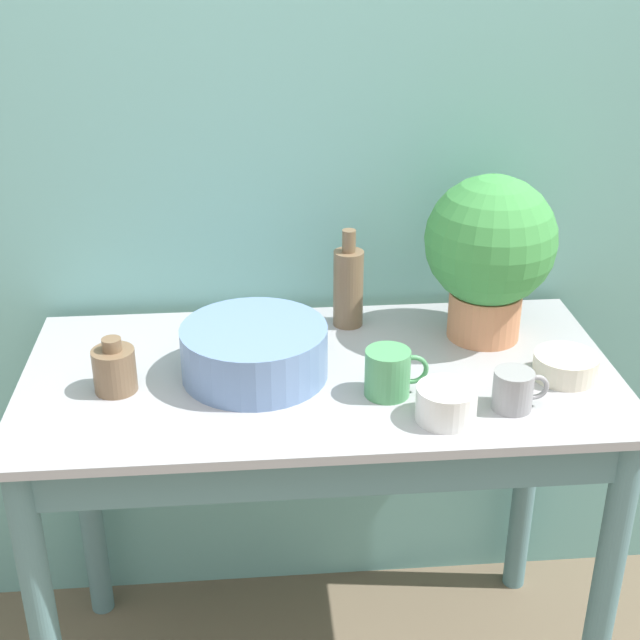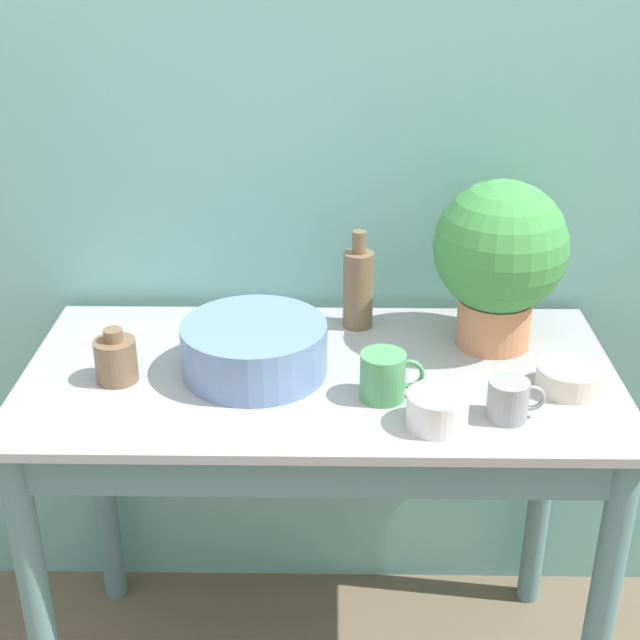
{
  "view_description": "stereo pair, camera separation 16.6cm",
  "coord_description": "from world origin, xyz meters",
  "px_view_note": "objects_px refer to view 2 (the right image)",
  "views": [
    {
      "loc": [
        -0.14,
        -1.33,
        1.78
      ],
      "look_at": [
        0.0,
        0.32,
        0.99
      ],
      "focal_mm": 50.0,
      "sensor_mm": 36.0,
      "label": 1
    },
    {
      "loc": [
        0.02,
        -1.34,
        1.78
      ],
      "look_at": [
        0.0,
        0.32,
        0.99
      ],
      "focal_mm": 50.0,
      "sensor_mm": 36.0,
      "label": 2
    }
  ],
  "objects_px": {
    "bowl_wash_large": "(254,348)",
    "bowl_small_cream": "(569,378)",
    "bottle_tall": "(358,287)",
    "bowl_small_enamel_white": "(437,410)",
    "potted_plant": "(500,255)",
    "mug_green": "(384,376)",
    "bottle_short": "(116,359)",
    "mug_grey": "(509,400)"
  },
  "relations": [
    {
      "from": "mug_green",
      "to": "bowl_small_enamel_white",
      "type": "relative_size",
      "value": 1.1
    },
    {
      "from": "mug_grey",
      "to": "bowl_small_cream",
      "type": "height_order",
      "value": "mug_grey"
    },
    {
      "from": "potted_plant",
      "to": "bowl_wash_large",
      "type": "relative_size",
      "value": 1.23
    },
    {
      "from": "bottle_tall",
      "to": "bottle_short",
      "type": "relative_size",
      "value": 2.0
    },
    {
      "from": "mug_grey",
      "to": "bowl_small_enamel_white",
      "type": "bearing_deg",
      "value": -168.38
    },
    {
      "from": "potted_plant",
      "to": "bowl_wash_large",
      "type": "bearing_deg",
      "value": -165.15
    },
    {
      "from": "bottle_short",
      "to": "bowl_small_cream",
      "type": "xyz_separation_m",
      "value": [
        0.93,
        -0.03,
        -0.02
      ]
    },
    {
      "from": "bowl_small_cream",
      "to": "mug_grey",
      "type": "bearing_deg",
      "value": -141.8
    },
    {
      "from": "potted_plant",
      "to": "bottle_tall",
      "type": "height_order",
      "value": "potted_plant"
    },
    {
      "from": "bowl_wash_large",
      "to": "bowl_small_enamel_white",
      "type": "xyz_separation_m",
      "value": [
        0.36,
        -0.21,
        -0.02
      ]
    },
    {
      "from": "bottle_tall",
      "to": "bottle_short",
      "type": "xyz_separation_m",
      "value": [
        -0.51,
        -0.26,
        -0.05
      ]
    },
    {
      "from": "bowl_wash_large",
      "to": "bowl_small_cream",
      "type": "relative_size",
      "value": 2.29
    },
    {
      "from": "bowl_wash_large",
      "to": "bowl_small_cream",
      "type": "distance_m",
      "value": 0.65
    },
    {
      "from": "bowl_small_cream",
      "to": "bowl_small_enamel_white",
      "type": "bearing_deg",
      "value": -153.48
    },
    {
      "from": "bowl_small_enamel_white",
      "to": "bowl_wash_large",
      "type": "bearing_deg",
      "value": 150.48
    },
    {
      "from": "bottle_tall",
      "to": "mug_grey",
      "type": "height_order",
      "value": "bottle_tall"
    },
    {
      "from": "bottle_tall",
      "to": "bowl_small_enamel_white",
      "type": "relative_size",
      "value": 1.98
    },
    {
      "from": "potted_plant",
      "to": "bottle_tall",
      "type": "xyz_separation_m",
      "value": [
        -0.3,
        0.09,
        -0.12
      ]
    },
    {
      "from": "mug_grey",
      "to": "potted_plant",
      "type": "bearing_deg",
      "value": 86.43
    },
    {
      "from": "mug_green",
      "to": "bowl_small_enamel_white",
      "type": "bearing_deg",
      "value": -46.83
    },
    {
      "from": "potted_plant",
      "to": "bowl_small_cream",
      "type": "height_order",
      "value": "potted_plant"
    },
    {
      "from": "mug_green",
      "to": "bowl_small_cream",
      "type": "height_order",
      "value": "mug_green"
    },
    {
      "from": "bottle_tall",
      "to": "mug_green",
      "type": "bearing_deg",
      "value": -82.31
    },
    {
      "from": "bottle_tall",
      "to": "bowl_small_cream",
      "type": "distance_m",
      "value": 0.52
    },
    {
      "from": "bottle_tall",
      "to": "bowl_wash_large",
      "type": "bearing_deg",
      "value": -134.45
    },
    {
      "from": "bowl_small_cream",
      "to": "bottle_tall",
      "type": "bearing_deg",
      "value": 145.58
    },
    {
      "from": "bottle_tall",
      "to": "mug_grey",
      "type": "bearing_deg",
      "value": -55.12
    },
    {
      "from": "mug_grey",
      "to": "bowl_small_cream",
      "type": "relative_size",
      "value": 0.84
    },
    {
      "from": "potted_plant",
      "to": "bowl_small_cream",
      "type": "distance_m",
      "value": 0.3
    },
    {
      "from": "bottle_short",
      "to": "bowl_small_enamel_white",
      "type": "relative_size",
      "value": 0.99
    },
    {
      "from": "potted_plant",
      "to": "bowl_wash_large",
      "type": "distance_m",
      "value": 0.56
    },
    {
      "from": "bottle_tall",
      "to": "bowl_small_enamel_white",
      "type": "height_order",
      "value": "bottle_tall"
    },
    {
      "from": "mug_green",
      "to": "mug_grey",
      "type": "xyz_separation_m",
      "value": [
        0.24,
        -0.07,
        -0.01
      ]
    },
    {
      "from": "potted_plant",
      "to": "bowl_small_enamel_white",
      "type": "bearing_deg",
      "value": -114.94
    },
    {
      "from": "bowl_wash_large",
      "to": "bowl_small_enamel_white",
      "type": "bearing_deg",
      "value": -29.52
    },
    {
      "from": "mug_green",
      "to": "bottle_short",
      "type": "bearing_deg",
      "value": 173.37
    },
    {
      "from": "bottle_short",
      "to": "bottle_tall",
      "type": "bearing_deg",
      "value": 27.69
    },
    {
      "from": "bottle_tall",
      "to": "bowl_small_cream",
      "type": "relative_size",
      "value": 1.75
    },
    {
      "from": "bowl_wash_large",
      "to": "potted_plant",
      "type": "bearing_deg",
      "value": 14.85
    },
    {
      "from": "potted_plant",
      "to": "bowl_small_enamel_white",
      "type": "height_order",
      "value": "potted_plant"
    },
    {
      "from": "potted_plant",
      "to": "bowl_small_cream",
      "type": "xyz_separation_m",
      "value": [
        0.12,
        -0.2,
        -0.19
      ]
    },
    {
      "from": "bottle_short",
      "to": "bowl_small_cream",
      "type": "relative_size",
      "value": 0.88
    }
  ]
}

